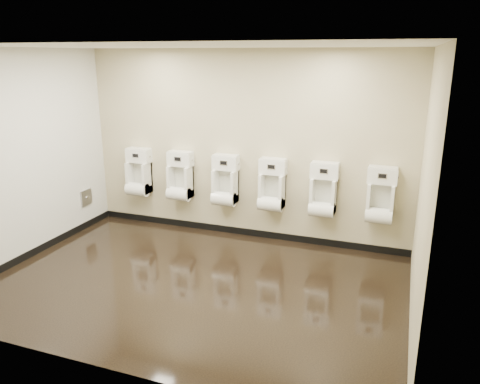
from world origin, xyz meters
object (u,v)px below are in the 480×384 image
Objects in this scene: urinal_1 at (180,180)px; urinal_2 at (225,184)px; urinal_3 at (272,189)px; access_panel at (86,197)px; urinal_5 at (380,199)px; urinal_4 at (323,194)px; urinal_0 at (139,176)px.

urinal_1 is 0.76m from urinal_2.
urinal_3 is (0.74, 0.00, 0.00)m from urinal_2.
access_panel is 4.54m from urinal_5.
urinal_1 is at bearing 180.00° from urinal_4.
access_panel is 2.30m from urinal_2.
urinal_0 is at bearing 180.00° from urinal_2.
urinal_3 is at bearing 0.00° from urinal_2.
urinal_3 is (1.50, 0.00, 0.00)m from urinal_1.
urinal_4 is (2.25, 0.00, 0.00)m from urinal_1.
urinal_0 and urinal_3 have the same top height.
access_panel is at bearing -173.63° from urinal_4.
urinal_4 is (1.49, 0.00, 0.00)m from urinal_2.
urinal_0 is at bearing 180.00° from urinal_5.
urinal_5 is (2.27, 0.00, 0.00)m from urinal_2.
urinal_3 and urinal_5 have the same top height.
urinal_2 is 1.00× the size of urinal_3.
access_panel is 0.33× the size of urinal_4.
urinal_4 and urinal_5 have the same top height.
urinal_2 and urinal_5 have the same top height.
urinal_2 is 1.00× the size of urinal_5.
urinal_1 is (1.48, 0.42, 0.33)m from access_panel.
urinal_1 is 1.50m from urinal_3.
urinal_1 is (0.75, 0.00, 0.00)m from urinal_0.
urinal_3 is 0.75m from urinal_4.
urinal_1 is 1.00× the size of urinal_2.
urinal_1 is 3.02m from urinal_5.
urinal_2 is (2.24, 0.42, 0.33)m from access_panel.
urinal_5 is (4.51, 0.42, 0.33)m from access_panel.
urinal_3 is at bearing 0.00° from urinal_0.
urinal_0 is 2.99m from urinal_4.
urinal_4 is at bearing 6.37° from access_panel.
urinal_3 is at bearing 180.00° from urinal_5.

